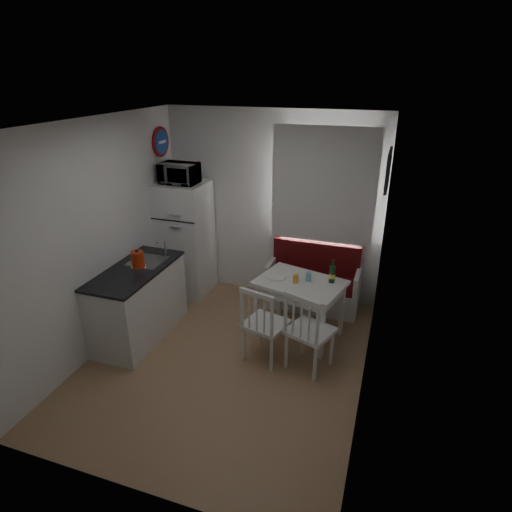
{
  "coord_description": "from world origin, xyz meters",
  "views": [
    {
      "loc": [
        1.59,
        -3.67,
        3.04
      ],
      "look_at": [
        0.19,
        0.5,
        1.11
      ],
      "focal_mm": 30.0,
      "sensor_mm": 36.0,
      "label": 1
    }
  ],
  "objects_px": {
    "chair_left": "(263,318)",
    "kettle": "(138,260)",
    "wine_bottle": "(332,271)",
    "kitchen_counter": "(139,302)",
    "chair_right": "(309,325)",
    "dining_table": "(300,288)",
    "bench": "(313,287)",
    "microwave": "(179,173)",
    "fridge": "(186,239)"
  },
  "relations": [
    {
      "from": "chair_left",
      "to": "kettle",
      "type": "height_order",
      "value": "kettle"
    },
    {
      "from": "wine_bottle",
      "to": "chair_left",
      "type": "bearing_deg",
      "value": -128.07
    },
    {
      "from": "kitchen_counter",
      "to": "chair_left",
      "type": "distance_m",
      "value": 1.61
    },
    {
      "from": "wine_bottle",
      "to": "chair_right",
      "type": "bearing_deg",
      "value": -97.41
    },
    {
      "from": "chair_right",
      "to": "wine_bottle",
      "type": "xyz_separation_m",
      "value": [
        0.1,
        0.77,
        0.29
      ]
    },
    {
      "from": "dining_table",
      "to": "wine_bottle",
      "type": "xyz_separation_m",
      "value": [
        0.35,
        0.1,
        0.23
      ]
    },
    {
      "from": "bench",
      "to": "microwave",
      "type": "xyz_separation_m",
      "value": [
        -1.85,
        -0.16,
        1.47
      ]
    },
    {
      "from": "microwave",
      "to": "kettle",
      "type": "height_order",
      "value": "microwave"
    },
    {
      "from": "kitchen_counter",
      "to": "dining_table",
      "type": "xyz_separation_m",
      "value": [
        1.85,
        0.6,
        0.2
      ]
    },
    {
      "from": "kettle",
      "to": "chair_right",
      "type": "bearing_deg",
      "value": -2.28
    },
    {
      "from": "chair_right",
      "to": "wine_bottle",
      "type": "height_order",
      "value": "wine_bottle"
    },
    {
      "from": "chair_left",
      "to": "dining_table",
      "type": "bearing_deg",
      "value": 83.55
    },
    {
      "from": "chair_left",
      "to": "microwave",
      "type": "height_order",
      "value": "microwave"
    },
    {
      "from": "bench",
      "to": "microwave",
      "type": "relative_size",
      "value": 2.54
    },
    {
      "from": "kitchen_counter",
      "to": "fridge",
      "type": "xyz_separation_m",
      "value": [
        0.02,
        1.24,
        0.36
      ]
    },
    {
      "from": "kitchen_counter",
      "to": "bench",
      "type": "xyz_separation_m",
      "value": [
        1.87,
        1.35,
        -0.16
      ]
    },
    {
      "from": "fridge",
      "to": "wine_bottle",
      "type": "xyz_separation_m",
      "value": [
        2.18,
        -0.54,
        0.07
      ]
    },
    {
      "from": "microwave",
      "to": "wine_bottle",
      "type": "height_order",
      "value": "microwave"
    },
    {
      "from": "bench",
      "to": "dining_table",
      "type": "height_order",
      "value": "bench"
    },
    {
      "from": "bench",
      "to": "dining_table",
      "type": "distance_m",
      "value": 0.83
    },
    {
      "from": "bench",
      "to": "wine_bottle",
      "type": "bearing_deg",
      "value": -62.67
    },
    {
      "from": "fridge",
      "to": "kettle",
      "type": "height_order",
      "value": "fridge"
    },
    {
      "from": "wine_bottle",
      "to": "bench",
      "type": "bearing_deg",
      "value": 117.33
    },
    {
      "from": "fridge",
      "to": "microwave",
      "type": "distance_m",
      "value": 0.95
    },
    {
      "from": "chair_left",
      "to": "wine_bottle",
      "type": "height_order",
      "value": "wine_bottle"
    },
    {
      "from": "chair_right",
      "to": "bench",
      "type": "bearing_deg",
      "value": 119.61
    },
    {
      "from": "kettle",
      "to": "chair_left",
      "type": "bearing_deg",
      "value": -2.91
    },
    {
      "from": "bench",
      "to": "kettle",
      "type": "xyz_separation_m",
      "value": [
        -1.82,
        -1.34,
        0.72
      ]
    },
    {
      "from": "kettle",
      "to": "microwave",
      "type": "bearing_deg",
      "value": 91.46
    },
    {
      "from": "chair_left",
      "to": "chair_right",
      "type": "bearing_deg",
      "value": 13.81
    },
    {
      "from": "chair_right",
      "to": "dining_table",
      "type": "bearing_deg",
      "value": 130.67
    },
    {
      "from": "kitchen_counter",
      "to": "chair_left",
      "type": "relative_size",
      "value": 2.51
    },
    {
      "from": "kitchen_counter",
      "to": "kettle",
      "type": "height_order",
      "value": "kitchen_counter"
    },
    {
      "from": "chair_left",
      "to": "chair_right",
      "type": "xyz_separation_m",
      "value": [
        0.5,
        -0.0,
        0.02
      ]
    },
    {
      "from": "fridge",
      "to": "chair_right",
      "type": "bearing_deg",
      "value": -32.15
    },
    {
      "from": "kitchen_counter",
      "to": "fridge",
      "type": "height_order",
      "value": "fridge"
    },
    {
      "from": "kitchen_counter",
      "to": "chair_right",
      "type": "relative_size",
      "value": 2.31
    },
    {
      "from": "chair_left",
      "to": "fridge",
      "type": "bearing_deg",
      "value": 154.6
    },
    {
      "from": "microwave",
      "to": "wine_bottle",
      "type": "distance_m",
      "value": 2.41
    },
    {
      "from": "kitchen_counter",
      "to": "chair_right",
      "type": "distance_m",
      "value": 2.11
    },
    {
      "from": "kitchen_counter",
      "to": "bench",
      "type": "distance_m",
      "value": 2.31
    },
    {
      "from": "kitchen_counter",
      "to": "wine_bottle",
      "type": "relative_size",
      "value": 4.61
    },
    {
      "from": "kettle",
      "to": "wine_bottle",
      "type": "height_order",
      "value": "kettle"
    },
    {
      "from": "dining_table",
      "to": "kettle",
      "type": "bearing_deg",
      "value": -147.66
    },
    {
      "from": "wine_bottle",
      "to": "kettle",
      "type": "bearing_deg",
      "value": -162.31
    },
    {
      "from": "chair_left",
      "to": "kettle",
      "type": "distance_m",
      "value": 1.62
    },
    {
      "from": "chair_right",
      "to": "wine_bottle",
      "type": "bearing_deg",
      "value": 102.76
    },
    {
      "from": "fridge",
      "to": "microwave",
      "type": "relative_size",
      "value": 3.3
    },
    {
      "from": "kitchen_counter",
      "to": "wine_bottle",
      "type": "distance_m",
      "value": 2.35
    },
    {
      "from": "kitchen_counter",
      "to": "chair_left",
      "type": "height_order",
      "value": "kitchen_counter"
    }
  ]
}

